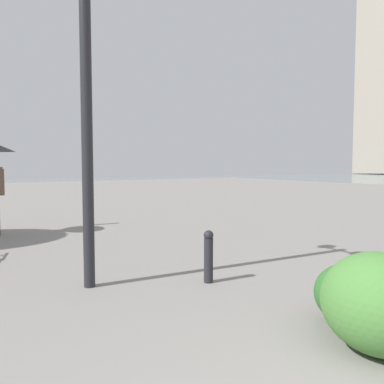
# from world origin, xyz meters

# --- Properties ---
(lamppost) EXTENTS (0.98, 0.28, 4.41)m
(lamppost) POSITION_xyz_m (4.72, 0.50, 2.90)
(lamppost) COLOR #232328
(lamppost) RESTS_ON ground
(bollard_near) EXTENTS (0.13, 0.13, 0.69)m
(bollard_near) POSITION_xyz_m (4.08, -0.88, 0.36)
(bollard_near) COLOR #232328
(bollard_near) RESTS_ON ground
(bollard_mid) EXTENTS (0.13, 0.13, 0.71)m
(bollard_mid) POSITION_xyz_m (9.79, -1.14, 0.37)
(bollard_mid) COLOR #232328
(bollard_mid) RESTS_ON ground
(shrub_round) EXTENTS (0.69, 0.62, 0.59)m
(shrub_round) POSITION_xyz_m (2.21, -1.24, 0.29)
(shrub_round) COLOR #2D6628
(shrub_round) RESTS_ON ground
(shrub_wide) EXTENTS (0.98, 0.88, 0.83)m
(shrub_wide) POSITION_xyz_m (1.69, -0.94, 0.42)
(shrub_wide) COLOR #477F38
(shrub_wide) RESTS_ON ground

